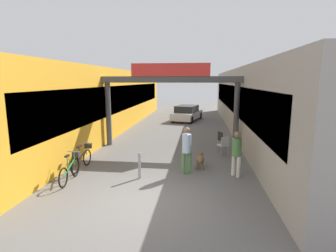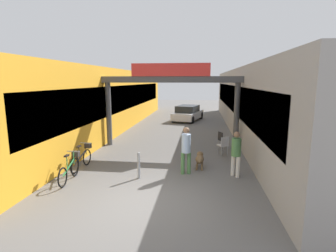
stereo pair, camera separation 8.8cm
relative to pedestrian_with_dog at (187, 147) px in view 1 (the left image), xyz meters
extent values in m
plane|color=#605E5B|center=(-1.04, -2.40, -1.03)|extent=(80.00, 80.00, 0.00)
cube|color=gold|center=(-6.14, 8.60, 1.07)|extent=(3.00, 26.00, 4.18)
cube|color=black|center=(-4.66, 8.60, 1.27)|extent=(0.04, 23.40, 1.67)
cube|color=#9E9993|center=(4.06, 8.60, 1.07)|extent=(3.00, 26.00, 4.18)
cube|color=black|center=(2.58, 8.60, 1.27)|extent=(0.04, 23.40, 1.67)
cylinder|color=#4C4C4F|center=(-4.39, 4.02, 0.65)|extent=(0.28, 0.28, 3.35)
cylinder|color=#4C4C4F|center=(2.31, 4.02, 0.65)|extent=(0.28, 0.28, 3.35)
cube|color=#4C4C4F|center=(-1.04, 4.02, 2.49)|extent=(7.40, 0.44, 0.32)
cube|color=red|center=(-1.04, 3.82, 2.96)|extent=(3.96, 0.10, 0.64)
cylinder|color=#4C7F47|center=(-0.11, -0.04, -0.61)|extent=(0.18, 0.18, 0.83)
cylinder|color=#4C7F47|center=(0.11, 0.04, -0.61)|extent=(0.18, 0.18, 0.83)
cylinder|color=#A5BFE0|center=(0.00, 0.00, 0.15)|extent=(0.43, 0.43, 0.69)
sphere|color=#8C664C|center=(0.00, 0.00, 0.64)|extent=(0.30, 0.30, 0.23)
cylinder|color=silver|center=(1.88, -0.14, -0.64)|extent=(0.20, 0.20, 0.78)
cylinder|color=silver|center=(1.73, 0.04, -0.64)|extent=(0.20, 0.20, 0.78)
cylinder|color=#4C7F47|center=(1.81, -0.05, 0.07)|extent=(0.48, 0.48, 0.64)
sphere|color=#8C664C|center=(1.81, -0.05, 0.54)|extent=(0.31, 0.31, 0.22)
ellipsoid|color=brown|center=(0.51, 0.67, -0.64)|extent=(0.35, 0.75, 0.30)
sphere|color=brown|center=(0.52, 1.00, -0.54)|extent=(0.26, 0.26, 0.25)
sphere|color=white|center=(0.52, 0.89, -0.66)|extent=(0.18, 0.18, 0.18)
cylinder|color=brown|center=(0.42, 0.89, -0.91)|extent=(0.07, 0.07, 0.24)
cylinder|color=brown|center=(0.62, 0.89, -0.91)|extent=(0.07, 0.07, 0.24)
cylinder|color=brown|center=(0.41, 0.45, -0.91)|extent=(0.07, 0.07, 0.24)
cylinder|color=brown|center=(0.60, 0.44, -0.91)|extent=(0.07, 0.07, 0.24)
torus|color=black|center=(-4.01, -0.75, -0.69)|extent=(0.10, 0.67, 0.67)
torus|color=black|center=(-3.93, -1.77, -0.69)|extent=(0.10, 0.67, 0.67)
cube|color=#338C4C|center=(-3.97, -1.26, -0.51)|extent=(0.11, 0.94, 0.34)
cylinder|color=#338C4C|center=(-3.96, -1.38, -0.29)|extent=(0.03, 0.03, 0.42)
cube|color=black|center=(-3.96, -1.38, -0.07)|extent=(0.12, 0.23, 0.05)
cylinder|color=#338C4C|center=(-4.00, -0.81, -0.31)|extent=(0.03, 0.03, 0.46)
cylinder|color=gray|center=(-4.00, -0.81, -0.07)|extent=(0.46, 0.06, 0.03)
cube|color=#332D28|center=(-4.02, -0.61, -0.23)|extent=(0.25, 0.22, 0.20)
torus|color=black|center=(-4.11, 0.51, -0.69)|extent=(0.07, 0.67, 0.67)
torus|color=black|center=(-4.14, -0.51, -0.69)|extent=(0.07, 0.67, 0.67)
cube|color=black|center=(-4.13, 0.00, -0.51)|extent=(0.07, 0.94, 0.34)
cylinder|color=black|center=(-4.13, -0.12, -0.29)|extent=(0.03, 0.03, 0.42)
cube|color=black|center=(-4.13, -0.12, -0.07)|extent=(0.11, 0.22, 0.05)
cylinder|color=black|center=(-4.11, 0.45, -0.31)|extent=(0.03, 0.03, 0.46)
cylinder|color=gray|center=(-4.11, 0.45, -0.07)|extent=(0.46, 0.04, 0.03)
cube|color=#332D28|center=(-4.11, 0.65, -0.23)|extent=(0.25, 0.21, 0.20)
cylinder|color=gray|center=(-1.64, -0.68, -0.58)|extent=(0.10, 0.10, 0.89)
sphere|color=gray|center=(-1.64, -0.68, -0.10)|extent=(0.10, 0.10, 0.10)
cylinder|color=gray|center=(1.32, 2.80, -0.80)|extent=(0.04, 0.04, 0.45)
cylinder|color=gray|center=(1.62, 2.96, -0.80)|extent=(0.04, 0.04, 0.45)
cylinder|color=gray|center=(1.49, 2.50, -0.80)|extent=(0.04, 0.04, 0.45)
cylinder|color=gray|center=(1.79, 2.67, -0.80)|extent=(0.04, 0.04, 0.45)
cube|color=silver|center=(1.55, 2.73, -0.56)|extent=(0.54, 0.54, 0.04)
cube|color=silver|center=(1.64, 2.57, -0.34)|extent=(0.37, 0.23, 0.40)
cylinder|color=gray|center=(1.76, 4.09, -0.80)|extent=(0.04, 0.04, 0.45)
cylinder|color=gray|center=(1.91, 3.79, -0.80)|extent=(0.04, 0.04, 0.45)
cylinder|color=gray|center=(1.45, 3.93, -0.80)|extent=(0.04, 0.04, 0.45)
cylinder|color=gray|center=(1.61, 3.63, -0.80)|extent=(0.04, 0.04, 0.45)
cube|color=black|center=(1.68, 3.86, -0.56)|extent=(0.54, 0.54, 0.04)
cube|color=black|center=(1.52, 3.78, -0.34)|extent=(0.22, 0.37, 0.40)
cube|color=silver|center=(-0.59, 13.30, -0.55)|extent=(2.69, 4.31, 0.60)
cube|color=#1E2328|center=(-0.63, 13.16, 0.03)|extent=(2.07, 2.52, 0.55)
cylinder|color=black|center=(-1.00, 14.90, -0.73)|extent=(0.34, 0.63, 0.60)
cylinder|color=black|center=(0.54, 14.51, -0.73)|extent=(0.34, 0.63, 0.60)
cylinder|color=black|center=(-1.73, 12.09, -0.73)|extent=(0.34, 0.63, 0.60)
cylinder|color=black|center=(-0.19, 11.70, -0.73)|extent=(0.34, 0.63, 0.60)
camera|label=1|loc=(0.43, -9.42, 2.44)|focal=28.00mm
camera|label=2|loc=(0.52, -9.41, 2.44)|focal=28.00mm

